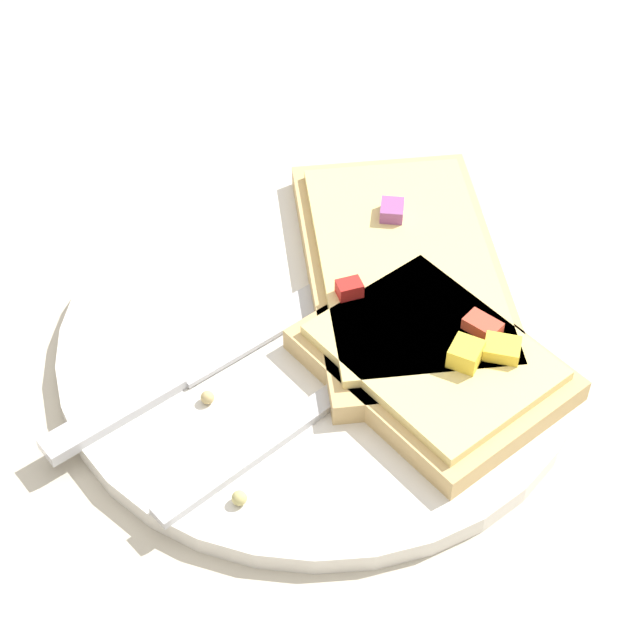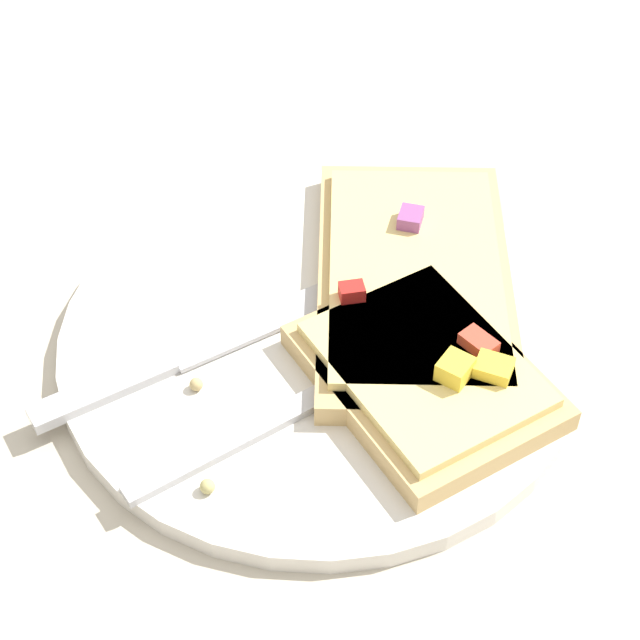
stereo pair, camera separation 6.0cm
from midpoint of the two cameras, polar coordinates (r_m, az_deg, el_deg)
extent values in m
plane|color=#BCB29E|center=(0.61, 2.78, -1.57)|extent=(4.00, 4.00, 0.00)
cylinder|color=silver|center=(0.61, 2.80, -1.19)|extent=(0.30, 0.30, 0.01)
cube|color=#B7B7BC|center=(0.55, -0.71, -6.19)|extent=(0.04, 0.14, 0.01)
cube|color=#B7B7BC|center=(0.60, 7.35, -1.89)|extent=(0.04, 0.06, 0.01)
cube|color=#B7B7BC|center=(0.61, 11.13, -0.81)|extent=(0.01, 0.03, 0.00)
cube|color=#B7B7BC|center=(0.62, 10.69, -0.41)|extent=(0.01, 0.03, 0.00)
cube|color=#B7B7BC|center=(0.62, 10.25, -0.01)|extent=(0.01, 0.03, 0.00)
cube|color=#B7B7BC|center=(0.62, 9.82, 0.39)|extent=(0.01, 0.03, 0.00)
cube|color=#B7B7BC|center=(0.58, -8.60, -3.88)|extent=(0.03, 0.08, 0.01)
cube|color=#B7B7BC|center=(0.61, 0.60, 0.10)|extent=(0.03, 0.14, 0.00)
cube|color=tan|center=(0.63, 7.76, 1.80)|extent=(0.23, 0.19, 0.01)
cube|color=#E5CC7A|center=(0.62, 7.85, 2.46)|extent=(0.20, 0.17, 0.01)
cube|color=#934C8E|center=(0.64, 7.52, 5.30)|extent=(0.02, 0.02, 0.01)
cube|color=red|center=(0.59, 4.63, 1.32)|extent=(0.01, 0.02, 0.01)
cube|color=#D14733|center=(0.58, 11.40, -1.36)|extent=(0.02, 0.02, 0.01)
cube|color=tan|center=(0.58, 8.55, -3.15)|extent=(0.14, 0.12, 0.01)
cube|color=#E5CC7A|center=(0.57, 8.66, -2.50)|extent=(0.13, 0.10, 0.01)
cube|color=yellow|center=(0.56, 10.26, -2.75)|extent=(0.02, 0.02, 0.01)
cube|color=yellow|center=(0.57, 12.25, -2.67)|extent=(0.02, 0.02, 0.01)
sphere|color=tan|center=(0.61, 12.75, -1.16)|extent=(0.01, 0.01, 0.01)
sphere|color=tan|center=(0.57, -3.68, -3.61)|extent=(0.01, 0.01, 0.01)
sphere|color=tan|center=(0.53, -2.82, -9.04)|extent=(0.01, 0.01, 0.01)
camera|label=1|loc=(0.03, -87.13, 2.98)|focal=60.00mm
camera|label=2|loc=(0.03, 92.87, -2.98)|focal=60.00mm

